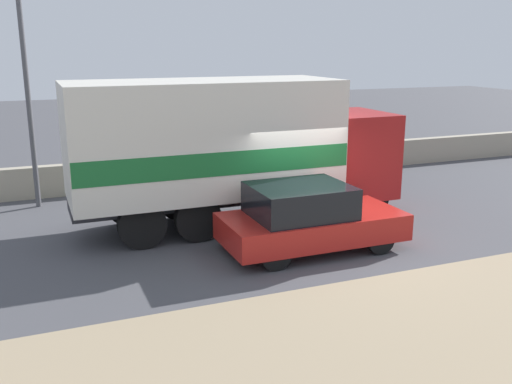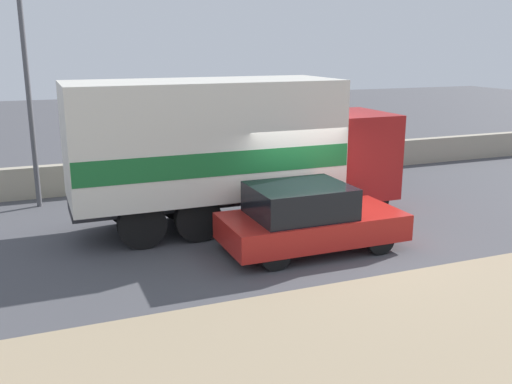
{
  "view_description": "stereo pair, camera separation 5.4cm",
  "coord_description": "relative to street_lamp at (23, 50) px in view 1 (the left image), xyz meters",
  "views": [
    {
      "loc": [
        -5.89,
        -10.66,
        4.42
      ],
      "look_at": [
        -1.11,
        1.21,
        1.11
      ],
      "focal_mm": 40.0,
      "sensor_mm": 36.0,
      "label": 1
    },
    {
      "loc": [
        -5.84,
        -10.68,
        4.42
      ],
      "look_at": [
        -1.11,
        1.21,
        1.11
      ],
      "focal_mm": 40.0,
      "sensor_mm": 36.0,
      "label": 2
    }
  ],
  "objects": [
    {
      "name": "pedestrian",
      "position": [
        10.85,
        -0.99,
        -3.34
      ],
      "size": [
        0.4,
        0.4,
        1.83
      ],
      "color": "#1E1E2D",
      "rests_on": "ground_plane"
    },
    {
      "name": "street_lamp",
      "position": [
        0.0,
        0.0,
        0.0
      ],
      "size": [
        0.56,
        0.28,
        7.47
      ],
      "color": "#4C4C51",
      "rests_on": "ground_plane"
    },
    {
      "name": "car_hatchback",
      "position": [
        5.43,
        -5.97,
        -3.56
      ],
      "size": [
        4.0,
        1.84,
        1.49
      ],
      "color": "#B21E19",
      "rests_on": "ground_plane"
    },
    {
      "name": "box_truck",
      "position": [
        4.41,
        -3.54,
        -2.28
      ],
      "size": [
        8.22,
        2.53,
        3.61
      ],
      "color": "maroon",
      "rests_on": "ground_plane"
    },
    {
      "name": "stone_wall_backdrop",
      "position": [
        5.79,
        1.03,
        -3.82
      ],
      "size": [
        60.0,
        0.35,
        0.94
      ],
      "color": "#A39984",
      "rests_on": "ground_plane"
    },
    {
      "name": "ground_plane",
      "position": [
        5.79,
        -5.96,
        -4.29
      ],
      "size": [
        80.0,
        80.0,
        0.0
      ],
      "primitive_type": "plane",
      "color": "#47474C"
    },
    {
      "name": "dirt_shoulder_foreground",
      "position": [
        5.79,
        -11.17,
        -4.27
      ],
      "size": [
        60.0,
        6.57,
        0.04
      ],
      "color": "#9E896B",
      "rests_on": "ground_plane"
    }
  ]
}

